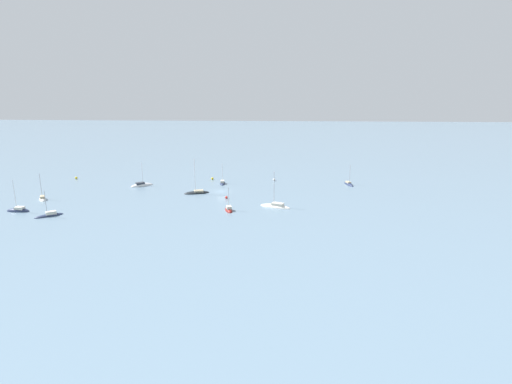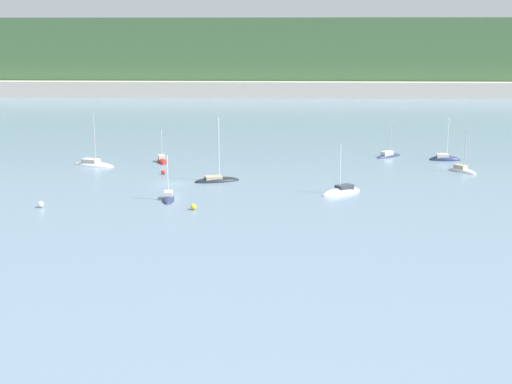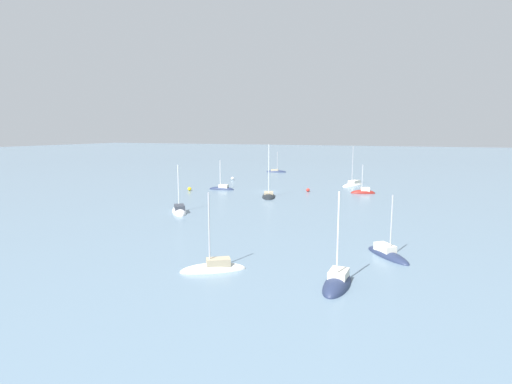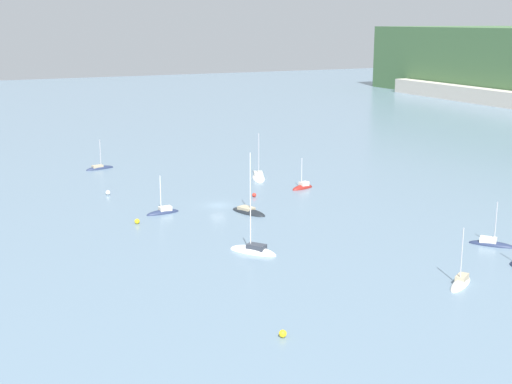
{
  "view_description": "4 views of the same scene",
  "coord_description": "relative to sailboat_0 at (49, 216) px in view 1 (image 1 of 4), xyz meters",
  "views": [
    {
      "loc": [
        -18.19,
        117.6,
        29.76
      ],
      "look_at": [
        -11.09,
        5.99,
        1.49
      ],
      "focal_mm": 28.0,
      "sensor_mm": 36.0,
      "label": 1
    },
    {
      "loc": [
        17.8,
        -111.16,
        23.95
      ],
      "look_at": [
        14.07,
        -14.16,
        2.08
      ],
      "focal_mm": 50.0,
      "sensor_mm": 36.0,
      "label": 2
    },
    {
      "loc": [
        81.28,
        29.6,
        12.98
      ],
      "look_at": [
        14.64,
        3.12,
        2.1
      ],
      "focal_mm": 28.0,
      "sensor_mm": 36.0,
      "label": 3
    },
    {
      "loc": [
        113.95,
        -45.99,
        32.1
      ],
      "look_at": [
        6.66,
        4.35,
        3.43
      ],
      "focal_mm": 50.0,
      "sensor_mm": 36.0,
      "label": 4
    }
  ],
  "objects": [
    {
      "name": "sailboat_1",
      "position": [
        -11.75,
        -33.01,
        -0.04
      ],
      "size": [
        7.15,
        6.17,
        8.63
      ],
      "rotation": [
        0.0,
        0.0,
        3.79
      ],
      "color": "silver",
      "rests_on": "ground_plane"
    },
    {
      "name": "sailboat_4",
      "position": [
        -55.41,
        -11.49,
        -0.01
      ],
      "size": [
        8.79,
        5.43,
        10.28
      ],
      "rotation": [
        0.0,
        0.0,
        5.91
      ],
      "color": "white",
      "rests_on": "ground_plane"
    },
    {
      "name": "sailboat_0",
      "position": [
        0.0,
        0.0,
        0.0
      ],
      "size": [
        6.18,
        5.58,
        7.18
      ],
      "rotation": [
        0.0,
        0.0,
        0.7
      ],
      "color": "#232D4C",
      "rests_on": "ground_plane"
    },
    {
      "name": "sailboat_8",
      "position": [
        -79.02,
        -39.29,
        -0.05
      ],
      "size": [
        3.14,
        6.75,
        7.2
      ],
      "rotation": [
        0.0,
        0.0,
        1.8
      ],
      "color": "#232D4C",
      "rests_on": "ground_plane"
    },
    {
      "name": "sailboat_3",
      "position": [
        10.18,
        -3.42,
        -0.03
      ],
      "size": [
        6.04,
        2.31,
        9.07
      ],
      "rotation": [
        0.0,
        0.0,
        6.25
      ],
      "color": "#232D4C",
      "rests_on": "ground_plane"
    },
    {
      "name": "sailboat_7",
      "position": [
        -31.54,
        -24.7,
        -0.04
      ],
      "size": [
        8.0,
        4.98,
        11.22
      ],
      "rotation": [
        0.0,
        0.0,
        0.34
      ],
      "color": "black",
      "rests_on": "ground_plane"
    },
    {
      "name": "sailboat_5",
      "position": [
        -37.37,
        -38.08,
        -0.01
      ],
      "size": [
        2.37,
        6.07,
        7.3
      ],
      "rotation": [
        0.0,
        0.0,
        4.82
      ],
      "color": "#232D4C",
      "rests_on": "ground_plane"
    },
    {
      "name": "sailboat_2",
      "position": [
        10.72,
        -14.94,
        -0.01
      ],
      "size": [
        4.76,
        6.14,
        8.2
      ],
      "rotation": [
        0.0,
        0.0,
        5.28
      ],
      "color": "white",
      "rests_on": "ground_plane"
    },
    {
      "name": "mooring_buoy_0",
      "position": [
        -41.25,
        -19.1,
        0.25
      ],
      "size": [
        0.77,
        0.77,
        0.77
      ],
      "color": "red",
      "rests_on": "ground_plane"
    },
    {
      "name": "ground_plane",
      "position": [
        -38.49,
        -27.5,
        -0.14
      ],
      "size": [
        600.0,
        600.0,
        0.0
      ],
      "primitive_type": "plane",
      "color": "slate"
    },
    {
      "name": "mooring_buoy_3",
      "position": [
        -32.98,
        -43.86,
        0.28
      ],
      "size": [
        0.83,
        0.83,
        0.83
      ],
      "color": "yellow",
      "rests_on": "ground_plane"
    },
    {
      "name": "mooring_buoy_2",
      "position": [
        -54.44,
        -43.39,
        0.3
      ],
      "size": [
        0.87,
        0.87,
        0.87
      ],
      "color": "white",
      "rests_on": "ground_plane"
    },
    {
      "name": "sailboat_6",
      "position": [
        -43.43,
        -7.63,
        -0.01
      ],
      "size": [
        3.08,
        5.41,
        6.87
      ],
      "rotation": [
        0.0,
        0.0,
        4.99
      ],
      "color": "maroon",
      "rests_on": "ground_plane"
    },
    {
      "name": "mooring_buoy_1",
      "position": [
        14.75,
        -41.94,
        0.28
      ],
      "size": [
        0.83,
        0.83,
        0.83
      ],
      "color": "yellow",
      "rests_on": "ground_plane"
    }
  ]
}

